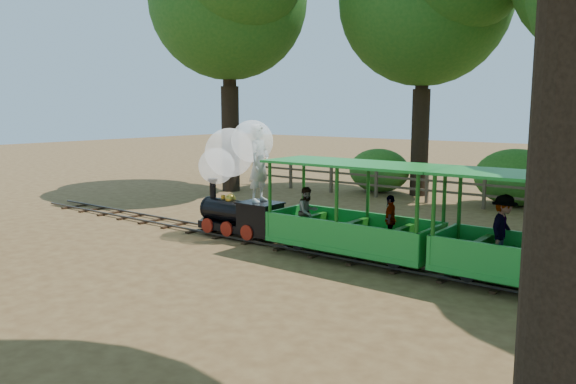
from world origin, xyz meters
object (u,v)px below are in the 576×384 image
Objects in this scene: locomotive at (236,170)px; carriage_rear at (544,247)px; fence at (455,189)px; carriage_front at (350,223)px.

carriage_rear is (7.40, -0.06, -0.88)m from locomotive.
carriage_front is at bearing -84.92° from fence.
fence is (2.71, 7.92, -1.16)m from locomotive.
fence is at bearing 120.45° from carriage_rear.
locomotive reaches higher than carriage_front.
carriage_rear is at bearing -59.55° from fence.
locomotive reaches higher than carriage_rear.
carriage_front is at bearing -1.19° from locomotive.
locomotive is 0.78× the size of carriage_front.
carriage_front and carriage_rear have the same top height.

